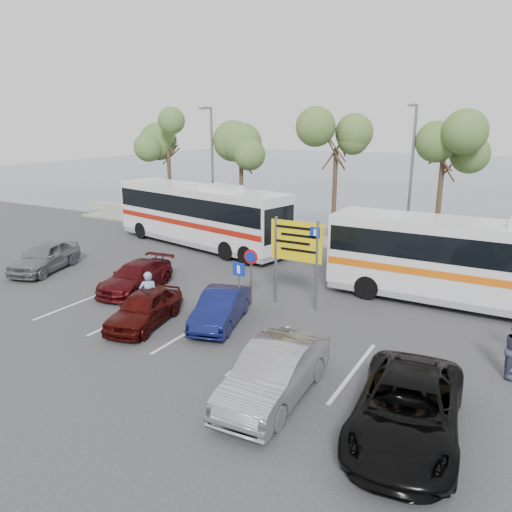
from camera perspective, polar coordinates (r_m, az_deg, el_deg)
The scene contains 23 objects.
ground at distance 18.38m, azimuth -2.66°, elevation -8.22°, with size 120.00×120.00×0.00m, color #323235.
kerb_strip at distance 30.54m, azimuth 11.35°, elevation 1.21°, with size 44.00×2.40×0.15m, color gray.
seawall at distance 32.35m, azimuth 12.48°, elevation 2.34°, with size 48.00×0.80×0.60m, color gray.
sea at distance 75.18m, azimuth 22.56°, elevation 8.49°, with size 140.00×140.00×0.00m, color #45576F.
tree_far_left at distance 36.45m, azimuth -10.07°, elevation 13.45°, with size 3.20×3.20×7.60m.
tree_left at distance 33.01m, azimuth -1.73°, elevation 12.94°, with size 3.20×3.20×7.20m.
tree_mid at distance 30.17m, azimuth 9.23°, elevation 13.79°, with size 3.20×3.20×8.00m.
tree_right at distance 28.66m, azimuth 20.75°, elevation 11.98°, with size 3.20×3.20×7.40m.
street_lamp_left at distance 33.77m, azimuth -5.10°, elevation 10.55°, with size 0.45×1.15×8.01m.
street_lamp_right at distance 28.56m, azimuth 17.30°, elevation 9.10°, with size 0.45×1.15×8.01m.
direction_sign at distance 19.82m, azimuth 4.62°, elevation 0.92°, with size 2.20×0.12×3.60m.
sign_no_stop at distance 20.06m, azimuth -0.57°, elevation -1.38°, with size 0.60×0.08×2.35m.
sign_parking at distance 18.59m, azimuth -1.95°, elevation -3.09°, with size 0.50×0.07×2.25m.
lane_markings at distance 18.22m, azimuth -7.42°, elevation -8.54°, with size 12.02×4.20×0.01m, color silver, non-canonical shape.
coach_bus_left at distance 29.90m, azimuth -6.44°, elevation 4.44°, with size 12.50×5.21×3.81m.
coach_bus_right at distance 21.57m, azimuth 24.31°, elevation -1.16°, with size 11.96×2.69×3.72m.
car_silver_a at distance 27.06m, azimuth -23.00°, elevation -0.08°, with size 1.73×4.30×1.46m, color slate.
car_blue at distance 18.55m, azimuth -4.05°, elevation -5.90°, with size 1.35×3.87×1.27m, color #10164D.
car_maroon at distance 22.76m, azimuth -13.59°, elevation -2.32°, with size 1.72×4.24×1.23m, color #470B0E.
car_red at distance 18.87m, azimuth -12.63°, elevation -5.80°, with size 1.55×3.86×1.31m, color #400B09.
suv_black at distance 12.83m, azimuth 16.87°, elevation -16.37°, with size 2.40×5.21×1.45m, color black.
car_silver_b at distance 13.75m, azimuth 2.12°, elevation -13.23°, with size 1.60×4.59×1.51m, color gray.
pedestrian_near at distance 19.40m, azimuth -12.18°, elevation -4.36°, with size 0.67×0.44×1.84m, color #7D91B5.
Camera 1 is at (8.98, -14.28, 7.30)m, focal length 35.00 mm.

